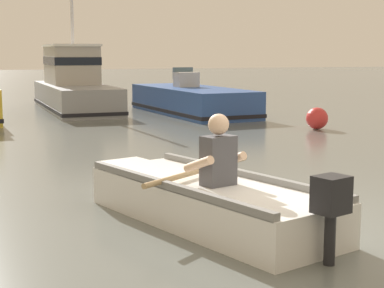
{
  "coord_description": "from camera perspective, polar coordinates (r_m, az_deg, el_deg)",
  "views": [
    {
      "loc": [
        -3.12,
        -5.58,
        1.82
      ],
      "look_at": [
        -0.47,
        2.45,
        0.55
      ],
      "focal_mm": 57.62,
      "sensor_mm": 36.0,
      "label": 1
    }
  ],
  "objects": [
    {
      "name": "rowboat_with_person",
      "position": [
        6.65,
        1.22,
        -5.09
      ],
      "size": [
        2.05,
        3.64,
        1.19
      ],
      "color": "white",
      "rests_on": "ground"
    },
    {
      "name": "ground_plane",
      "position": [
        6.64,
        10.6,
        -7.5
      ],
      "size": [
        120.0,
        120.0,
        0.0
      ],
      "primitive_type": "plane",
      "color": "slate"
    },
    {
      "name": "moored_boat_grey",
      "position": [
        19.88,
        -10.89,
        5.32
      ],
      "size": [
        2.1,
        6.13,
        4.69
      ],
      "color": "gray",
      "rests_on": "ground"
    },
    {
      "name": "moored_boat_blue",
      "position": [
        18.3,
        -0.03,
        3.99
      ],
      "size": [
        2.5,
        5.53,
        1.35
      ],
      "color": "#2D519E",
      "rests_on": "ground"
    },
    {
      "name": "mooring_buoy",
      "position": [
        14.87,
        11.5,
        2.34
      ],
      "size": [
        0.52,
        0.52,
        0.52
      ],
      "primitive_type": "sphere",
      "color": "red",
      "rests_on": "ground"
    }
  ]
}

